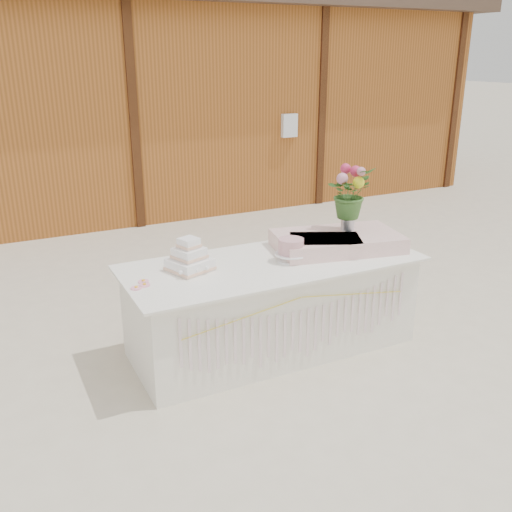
# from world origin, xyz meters

# --- Properties ---
(ground) EXTENTS (80.00, 80.00, 0.00)m
(ground) POSITION_xyz_m (0.00, 0.00, 0.00)
(ground) COLOR beige
(ground) RESTS_ON ground
(barn) EXTENTS (12.60, 4.60, 3.30)m
(barn) POSITION_xyz_m (-0.01, 5.99, 1.68)
(barn) COLOR #9C5620
(barn) RESTS_ON ground
(cake_table) EXTENTS (2.40, 1.00, 0.77)m
(cake_table) POSITION_xyz_m (0.00, -0.00, 0.39)
(cake_table) COLOR white
(cake_table) RESTS_ON ground
(wedding_cake) EXTENTS (0.37, 0.37, 0.26)m
(wedding_cake) POSITION_xyz_m (-0.66, 0.11, 0.86)
(wedding_cake) COLOR white
(wedding_cake) RESTS_ON cake_table
(pink_cake_stand) EXTENTS (0.26, 0.26, 0.19)m
(pink_cake_stand) POSITION_xyz_m (0.13, -0.06, 0.87)
(pink_cake_stand) COLOR white
(pink_cake_stand) RESTS_ON cake_table
(satin_runner) EXTENTS (1.14, 0.80, 0.13)m
(satin_runner) POSITION_xyz_m (0.64, 0.03, 0.84)
(satin_runner) COLOR #FFD2CD
(satin_runner) RESTS_ON cake_table
(flower_vase) EXTENTS (0.12, 0.12, 0.16)m
(flower_vase) POSITION_xyz_m (0.78, 0.10, 0.98)
(flower_vase) COLOR silver
(flower_vase) RESTS_ON satin_runner
(bouquet) EXTENTS (0.48, 0.44, 0.43)m
(bouquet) POSITION_xyz_m (0.78, 0.10, 1.27)
(bouquet) COLOR #3B6829
(bouquet) RESTS_ON flower_vase
(loose_flowers) EXTENTS (0.25, 0.42, 0.02)m
(loose_flowers) POSITION_xyz_m (-1.06, 0.07, 0.78)
(loose_flowers) COLOR pink
(loose_flowers) RESTS_ON cake_table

